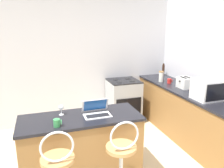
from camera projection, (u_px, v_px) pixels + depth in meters
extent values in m
cube|color=silver|center=(80.00, 61.00, 4.50)|extent=(12.00, 0.06, 2.60)
cube|color=olive|center=(82.00, 150.00, 2.84)|extent=(1.48, 0.58, 0.87)
cube|color=black|center=(81.00, 118.00, 2.73)|extent=(1.51, 0.61, 0.03)
cube|color=olive|center=(193.00, 119.00, 3.80)|extent=(0.61, 3.06, 0.87)
cube|color=black|center=(195.00, 94.00, 3.69)|extent=(0.64, 3.09, 0.03)
cylinder|color=#B7844C|center=(58.00, 159.00, 2.18)|extent=(0.34, 0.34, 0.04)
torus|color=silver|center=(57.00, 147.00, 2.05)|extent=(0.32, 0.02, 0.32)
cylinder|color=#B7844C|center=(121.00, 148.00, 2.39)|extent=(0.34, 0.34, 0.04)
torus|color=silver|center=(125.00, 136.00, 2.25)|extent=(0.32, 0.02, 0.32)
cube|color=silver|center=(97.00, 116.00, 2.74)|extent=(0.34, 0.20, 0.01)
cube|color=black|center=(98.00, 116.00, 2.73)|extent=(0.29, 0.11, 0.00)
cube|color=silver|center=(95.00, 105.00, 2.82)|extent=(0.34, 0.09, 0.18)
cube|color=#19478C|center=(95.00, 105.00, 2.82)|extent=(0.30, 0.07, 0.15)
cube|color=white|center=(211.00, 89.00, 3.34)|extent=(0.53, 0.33, 0.32)
cube|color=black|center=(217.00, 92.00, 3.17)|extent=(0.37, 0.01, 0.26)
cube|color=silver|center=(185.00, 83.00, 3.96)|extent=(0.22, 0.25, 0.20)
cube|color=black|center=(184.00, 78.00, 3.92)|extent=(0.05, 0.18, 0.00)
cube|color=black|center=(188.00, 77.00, 3.95)|extent=(0.05, 0.18, 0.00)
cube|color=black|center=(180.00, 81.00, 3.91)|extent=(0.02, 0.02, 0.02)
cube|color=#9EA3A8|center=(123.00, 101.00, 4.66)|extent=(0.63, 0.60, 0.89)
cube|color=black|center=(129.00, 108.00, 4.39)|extent=(0.53, 0.01, 0.40)
cube|color=black|center=(124.00, 81.00, 4.54)|extent=(0.63, 0.60, 0.02)
cylinder|color=black|center=(119.00, 82.00, 4.38)|extent=(0.11, 0.11, 0.01)
cylinder|color=black|center=(132.00, 81.00, 4.47)|extent=(0.11, 0.11, 0.01)
cylinder|color=black|center=(115.00, 79.00, 4.60)|extent=(0.11, 0.11, 0.01)
cylinder|color=black|center=(128.00, 78.00, 4.69)|extent=(0.11, 0.11, 0.01)
cylinder|color=red|center=(169.00, 81.00, 4.30)|extent=(0.08, 0.08, 0.09)
torus|color=red|center=(172.00, 81.00, 4.32)|extent=(0.01, 0.06, 0.06)
cylinder|color=silver|center=(161.00, 77.00, 4.40)|extent=(0.09, 0.09, 0.20)
cylinder|color=olive|center=(161.00, 72.00, 4.37)|extent=(0.10, 0.10, 0.02)
cylinder|color=#338447|center=(57.00, 123.00, 2.44)|extent=(0.07, 0.07, 0.09)
torus|color=#338447|center=(61.00, 122.00, 2.46)|extent=(0.01, 0.06, 0.06)
cylinder|color=#331E14|center=(163.00, 70.00, 4.95)|extent=(0.06, 0.06, 0.24)
sphere|color=#331E14|center=(164.00, 64.00, 4.92)|extent=(0.04, 0.04, 0.04)
cylinder|color=silver|center=(61.00, 115.00, 2.78)|extent=(0.06, 0.06, 0.00)
cylinder|color=silver|center=(61.00, 112.00, 2.77)|extent=(0.01, 0.01, 0.07)
sphere|color=silver|center=(61.00, 107.00, 2.76)|extent=(0.07, 0.07, 0.07)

